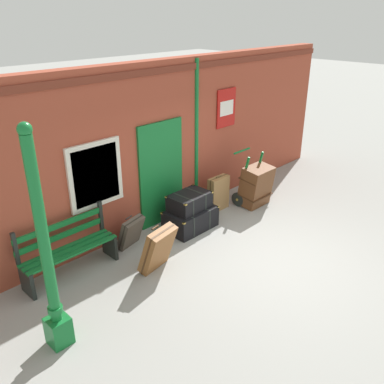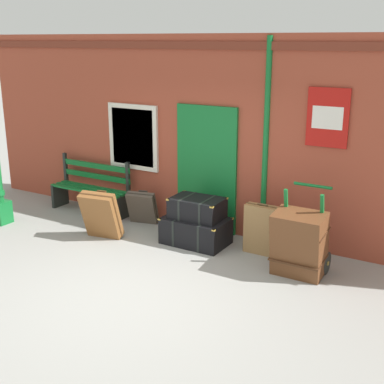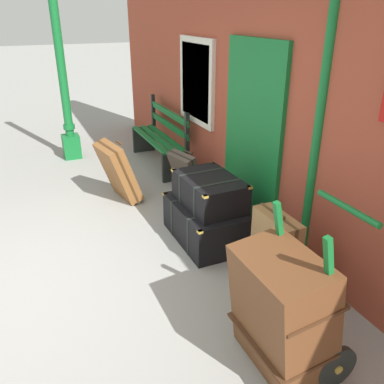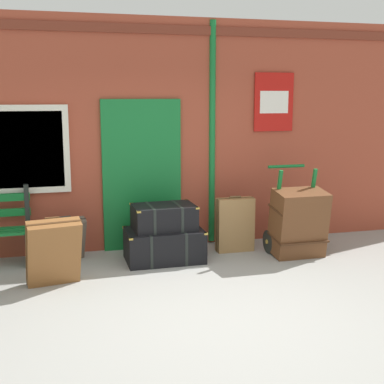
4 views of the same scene
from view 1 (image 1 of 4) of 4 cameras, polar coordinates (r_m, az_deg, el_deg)
ground_plane at (r=7.43m, az=10.63°, el=-9.23°), size 60.00×60.00×0.00m
brick_facade at (r=8.27m, az=-3.64°, el=6.94°), size 10.40×0.35×3.20m
lamp_post at (r=5.34m, az=-19.30°, el=-10.35°), size 0.28×0.28×2.97m
platform_bench at (r=7.04m, az=-16.86°, el=-7.66°), size 1.60×0.43×1.01m
steamer_trunk_base at (r=8.18m, az=-0.22°, el=-3.75°), size 1.01×0.65×0.43m
steamer_trunk_middle at (r=8.04m, az=-0.35°, el=-1.32°), size 0.83×0.57×0.33m
porters_trolley at (r=9.33m, az=7.94°, el=0.07°), size 0.71×0.62×1.19m
large_brown_trunk at (r=9.16m, az=8.88°, el=0.86°), size 0.70×0.55×0.93m
suitcase_brown at (r=6.86m, az=-4.79°, el=-7.90°), size 0.65×0.53×0.81m
suitcase_oxblood at (r=7.61m, az=-8.50°, el=-5.56°), size 0.56×0.43×0.60m
suitcase_slate at (r=8.91m, az=3.68°, el=-0.19°), size 0.53×0.19×0.79m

